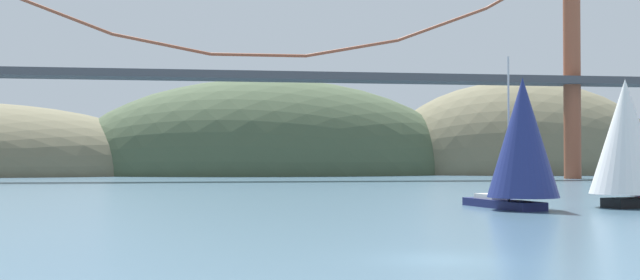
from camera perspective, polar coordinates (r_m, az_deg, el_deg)
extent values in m
plane|color=#426075|center=(28.41, 8.90, -8.66)|extent=(360.00, 360.00, 0.00)
ellipsoid|color=#425138|center=(162.49, -3.74, -2.51)|extent=(84.25, 44.00, 39.58)
ellipsoid|color=#6B664C|center=(175.78, 14.45, -2.37)|extent=(64.27, 44.00, 40.27)
cylinder|color=brown|center=(136.88, 17.93, 4.92)|extent=(2.80, 2.80, 36.31)
cube|color=#47474C|center=(122.82, -4.52, 4.66)|extent=(140.37, 6.00, 1.20)
cylinder|color=brown|center=(125.61, -18.37, 8.69)|extent=(15.09, 0.50, 6.05)
cylinder|color=brown|center=(123.28, -11.49, 6.88)|extent=(15.00, 0.50, 3.28)
cylinder|color=brown|center=(123.21, -4.51, 6.21)|extent=(14.91, 0.50, 0.50)
cylinder|color=brown|center=(125.30, 2.35, 6.72)|extent=(15.00, 0.50, 3.28)
cylinder|color=brown|center=(129.53, 8.91, 8.35)|extent=(15.09, 0.50, 6.05)
cone|color=white|center=(60.17, 21.41, 0.26)|extent=(6.23, 6.23, 8.26)
cube|color=#191E4C|center=(57.50, 13.21, -4.56)|extent=(3.51, 8.16, 0.58)
cube|color=beige|center=(58.67, 12.45, -4.04)|extent=(2.01, 2.78, 0.36)
cylinder|color=#B2B2B7|center=(56.77, 13.61, 0.84)|extent=(0.14, 0.14, 10.21)
cone|color=navy|center=(55.30, 14.60, 0.20)|extent=(5.74, 5.74, 8.25)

